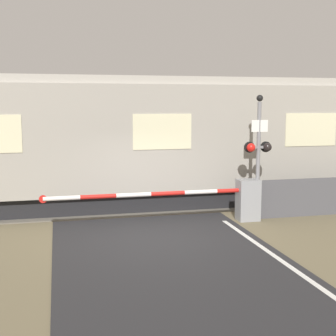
% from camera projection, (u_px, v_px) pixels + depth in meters
% --- Properties ---
extents(ground_plane, '(80.00, 80.00, 0.00)m').
position_uv_depth(ground_plane, '(154.00, 237.00, 11.47)').
color(ground_plane, '#6B6047').
extents(track_bed, '(36.00, 3.20, 0.13)m').
position_uv_depth(track_bed, '(131.00, 204.00, 15.02)').
color(track_bed, '#666056').
rests_on(track_bed, ground_plane).
extents(train, '(17.25, 2.91, 4.04)m').
position_uv_depth(train, '(152.00, 141.00, 14.91)').
color(train, black).
rests_on(train, ground_plane).
extents(crossing_barrier, '(5.92, 0.44, 1.15)m').
position_uv_depth(crossing_barrier, '(231.00, 199.00, 12.89)').
color(crossing_barrier, gray).
rests_on(crossing_barrier, ground_plane).
extents(signal_post, '(0.79, 0.26, 3.48)m').
position_uv_depth(signal_post, '(259.00, 149.00, 12.98)').
color(signal_post, gray).
rests_on(signal_post, ground_plane).
extents(roadside_fence, '(4.36, 0.06, 1.10)m').
position_uv_depth(roadside_fence, '(317.00, 197.00, 13.59)').
color(roadside_fence, '#4C4C51').
rests_on(roadside_fence, ground_plane).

